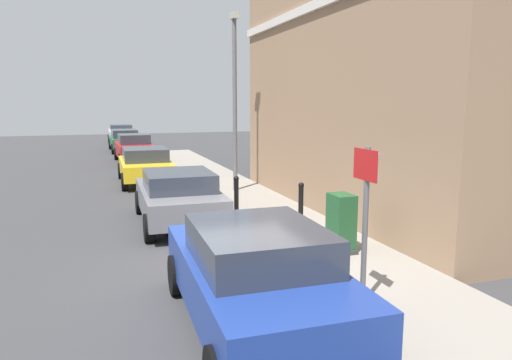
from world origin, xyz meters
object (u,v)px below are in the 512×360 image
car_red (134,148)px  car_blue (256,275)px  utility_cabinet (341,225)px  street_sign (365,203)px  car_green (125,140)px  lamppost (235,95)px  car_grey (179,196)px  car_yellow (145,165)px  bollard_near_cabinet (301,202)px  car_silver (121,134)px  bollard_far_kerb (236,194)px

car_red → car_blue: bearing=178.6°
utility_cabinet → street_sign: street_sign is taller
car_green → lamppost: (2.56, -15.83, 2.58)m
car_grey → car_red: car_red is taller
car_yellow → street_sign: (1.75, -12.58, 0.95)m
bollard_near_cabinet → street_sign: bearing=-103.0°
bollard_near_cabinet → car_green: bearing=97.5°
car_blue → car_grey: 5.98m
car_blue → car_red: car_blue is taller
car_silver → lamppost: 21.88m
car_grey → bollard_near_cabinet: bearing=-120.3°
car_red → car_green: 5.98m
car_yellow → utility_cabinet: car_yellow is taller
car_yellow → bollard_far_kerb: (1.60, -6.74, -0.01)m
car_silver → bollard_far_kerb: bearing=-176.5°
car_blue → lamppost: 9.94m
utility_cabinet → street_sign: size_ratio=0.50×
car_grey → street_sign: size_ratio=1.75×
car_red → car_green: car_red is taller
car_silver → bollard_far_kerb: (1.43, -25.09, -0.05)m
car_grey → car_yellow: 6.55m
car_grey → car_yellow: bearing=2.5°
car_green → street_sign: street_sign is taller
car_grey → utility_cabinet: 4.53m
car_green → car_silver: car_silver is taller
car_blue → car_yellow: 12.53m
car_blue → bollard_far_kerb: bearing=-12.7°
car_grey → car_red: (0.01, 13.15, 0.02)m
car_green → lamppost: bearing=-171.5°
car_blue → car_yellow: car_blue is taller
car_silver → car_green: bearing=179.0°
utility_cabinet → car_grey: bearing=124.2°
car_yellow → car_silver: (0.17, 18.34, 0.04)m
car_green → bollard_far_kerb: car_green is taller
car_silver → utility_cabinet: (2.51, -28.64, -0.07)m
car_green → lamppost: size_ratio=0.75×
car_blue → street_sign: bearing=-90.3°
lamppost → bollard_far_kerb: bearing=-106.1°
utility_cabinet → car_silver: bearing=95.0°
bollard_near_cabinet → car_grey: bearing=148.3°
car_green → utility_cabinet: 23.03m
car_grey → car_silver: (0.04, 24.89, 0.03)m
car_blue → car_silver: size_ratio=0.94×
car_grey → car_green: size_ratio=0.93×
car_blue → lamppost: (2.47, 9.29, 2.53)m
bollard_far_kerb → street_sign: 5.92m
car_grey → car_red: bearing=1.4°
utility_cabinet → bollard_far_kerb: 3.71m
car_yellow → car_red: size_ratio=0.95×
car_silver → street_sign: bearing=-176.9°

